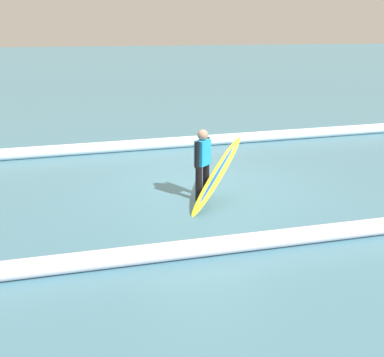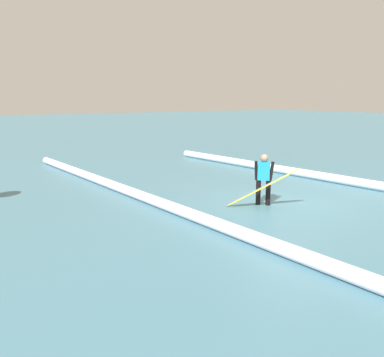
% 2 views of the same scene
% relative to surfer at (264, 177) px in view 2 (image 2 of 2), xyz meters
% --- Properties ---
extents(ground_plane, '(148.26, 148.26, 0.00)m').
position_rel_surfer_xyz_m(ground_plane, '(-0.31, -0.67, -0.82)').
color(ground_plane, teal).
extents(surfer, '(0.40, 0.45, 1.47)m').
position_rel_surfer_xyz_m(surfer, '(0.00, 0.00, 0.00)').
color(surfer, black).
rests_on(surfer, ground_plane).
extents(surfboard, '(1.60, 1.66, 1.20)m').
position_rel_surfer_xyz_m(surfboard, '(-0.25, 0.26, -0.24)').
color(surfboard, yellow).
rests_on(surfboard, ground_plane).
extents(wave_crest_midground, '(21.73, 1.12, 0.29)m').
position_rel_surfer_xyz_m(wave_crest_midground, '(0.65, 2.62, -0.68)').
color(wave_crest_midground, white).
rests_on(wave_crest_midground, ground_plane).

